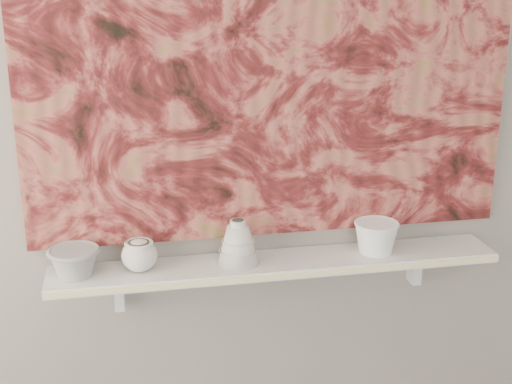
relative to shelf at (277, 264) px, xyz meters
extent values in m
plane|color=gray|center=(0.00, 0.09, 0.44)|extent=(3.60, 0.00, 3.60)
cube|color=silver|center=(0.00, 0.00, 0.00)|extent=(1.40, 0.18, 0.03)
cube|color=#F6EDA4|center=(0.00, -0.09, 0.00)|extent=(1.40, 0.01, 0.02)
cube|color=silver|center=(-0.49, 0.06, -0.07)|extent=(0.03, 0.06, 0.12)
cube|color=silver|center=(0.49, 0.06, -0.07)|extent=(0.03, 0.06, 0.12)
cube|color=maroon|center=(0.00, 0.08, 0.62)|extent=(1.50, 0.02, 1.10)
cube|color=black|center=(0.45, 0.07, 0.32)|extent=(0.09, 0.00, 0.08)
camera|label=1|loc=(-0.46, -1.99, 0.90)|focal=50.00mm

